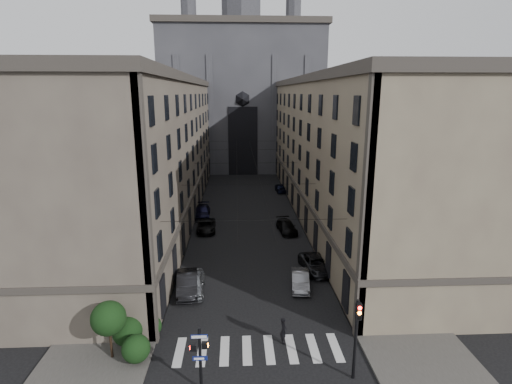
{
  "coord_description": "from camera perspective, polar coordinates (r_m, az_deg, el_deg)",
  "views": [
    {
      "loc": [
        -1.27,
        -18.41,
        16.79
      ],
      "look_at": [
        0.19,
        11.97,
        9.19
      ],
      "focal_mm": 28.0,
      "sensor_mm": 36.0,
      "label": 1
    }
  ],
  "objects": [
    {
      "name": "sidewalk_left",
      "position": [
        57.66,
        -11.87,
        -3.13
      ],
      "size": [
        7.0,
        80.0,
        0.15
      ],
      "primitive_type": "cube",
      "color": "#383533",
      "rests_on": "ground"
    },
    {
      "name": "traffic_light_right",
      "position": [
        25.35,
        14.18,
        -18.63
      ],
      "size": [
        0.34,
        0.5,
        5.2
      ],
      "color": "black",
      "rests_on": "ground"
    },
    {
      "name": "car_left_midfar",
      "position": [
        50.18,
        -7.11,
        -4.81
      ],
      "size": [
        2.45,
        4.97,
        1.36
      ],
      "primitive_type": "imported",
      "rotation": [
        0.0,
        0.0,
        0.04
      ],
      "color": "black",
      "rests_on": "ground"
    },
    {
      "name": "pedestrian",
      "position": [
        29.02,
        3.95,
        -19.1
      ],
      "size": [
        0.45,
        0.69,
        1.89
      ],
      "primitive_type": "imported",
      "rotation": [
        0.0,
        0.0,
        1.57
      ],
      "color": "black",
      "rests_on": "ground"
    },
    {
      "name": "shrub_cluster",
      "position": [
        28.78,
        -18.26,
        -18.14
      ],
      "size": [
        3.9,
        4.4,
        3.9
      ],
      "color": "black",
      "rests_on": "sidewalk_left"
    },
    {
      "name": "car_right_midnear",
      "position": [
        39.5,
        8.52,
        -10.16
      ],
      "size": [
        3.01,
        5.35,
        1.41
      ],
      "primitive_type": "imported",
      "rotation": [
        0.0,
        0.0,
        0.13
      ],
      "color": "black",
      "rests_on": "ground"
    },
    {
      "name": "gothic_tower",
      "position": [
        93.38,
        -2.05,
        14.64
      ],
      "size": [
        35.0,
        23.0,
        58.0
      ],
      "color": "#2D2D33",
      "rests_on": "ground"
    },
    {
      "name": "pedestrian_signal_left",
      "position": [
        24.71,
        -8.03,
        -21.97
      ],
      "size": [
        1.02,
        0.38,
        4.0
      ],
      "color": "black",
      "rests_on": "ground"
    },
    {
      "name": "car_right_far",
      "position": [
        69.21,
        3.51,
        0.53
      ],
      "size": [
        1.86,
        4.01,
        1.33
      ],
      "primitive_type": "imported",
      "rotation": [
        0.0,
        0.0,
        0.08
      ],
      "color": "black",
      "rests_on": "ground"
    },
    {
      "name": "sidewalk_right",
      "position": [
        58.12,
        9.05,
        -2.86
      ],
      "size": [
        7.0,
        80.0,
        0.15
      ],
      "primitive_type": "cube",
      "color": "#383533",
      "rests_on": "ground"
    },
    {
      "name": "tram_wires",
      "position": [
        54.89,
        -1.4,
        4.01
      ],
      "size": [
        14.0,
        60.0,
        0.43
      ],
      "color": "black",
      "rests_on": "ground"
    },
    {
      "name": "building_right",
      "position": [
        56.85,
        12.33,
        6.18
      ],
      "size": [
        13.6,
        60.6,
        18.85
      ],
      "color": "brown",
      "rests_on": "ground"
    },
    {
      "name": "zebra_crossing",
      "position": [
        28.83,
        0.3,
        -21.58
      ],
      "size": [
        11.0,
        3.2,
        0.01
      ],
      "primitive_type": "cube",
      "color": "beige",
      "rests_on": "ground"
    },
    {
      "name": "car_right_near",
      "position": [
        36.29,
        6.35,
        -12.38
      ],
      "size": [
        1.97,
        4.41,
        1.41
      ],
      "primitive_type": "imported",
      "rotation": [
        0.0,
        0.0,
        -0.11
      ],
      "color": "gray",
      "rests_on": "ground"
    },
    {
      "name": "car_left_midnear",
      "position": [
        35.7,
        -9.8,
        -12.76
      ],
      "size": [
        2.26,
        5.16,
        1.65
      ],
      "primitive_type": "imported",
      "rotation": [
        0.0,
        0.0,
        0.1
      ],
      "color": "black",
      "rests_on": "ground"
    },
    {
      "name": "car_left_near",
      "position": [
        35.69,
        -8.94,
        -12.77
      ],
      "size": [
        2.09,
        4.8,
        1.61
      ],
      "primitive_type": "imported",
      "rotation": [
        0.0,
        0.0,
        0.04
      ],
      "color": "gray",
      "rests_on": "ground"
    },
    {
      "name": "car_left_far",
      "position": [
        55.73,
        -7.73,
        -2.8
      ],
      "size": [
        2.28,
        5.37,
        1.55
      ],
      "primitive_type": "imported",
      "rotation": [
        0.0,
        0.0,
        0.02
      ],
      "color": "black",
      "rests_on": "ground"
    },
    {
      "name": "car_right_midfar",
      "position": [
        49.57,
        4.4,
        -4.96
      ],
      "size": [
        2.5,
        4.99,
        1.39
      ],
      "primitive_type": "imported",
      "rotation": [
        0.0,
        0.0,
        0.12
      ],
      "color": "black",
      "rests_on": "ground"
    },
    {
      "name": "building_left",
      "position": [
        56.25,
        -15.32,
        5.93
      ],
      "size": [
        13.6,
        60.6,
        18.85
      ],
      "color": "#4F453C",
      "rests_on": "ground"
    }
  ]
}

